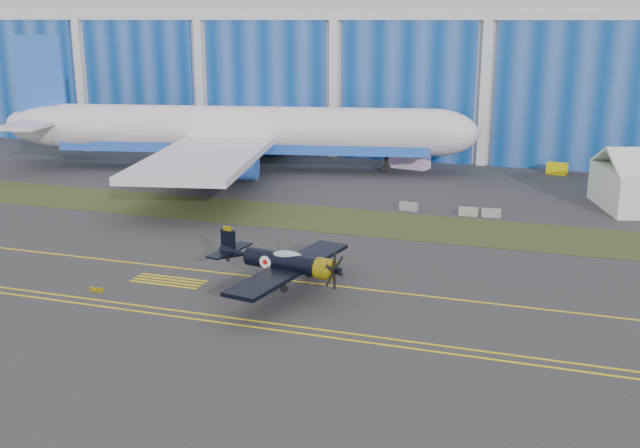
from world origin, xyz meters
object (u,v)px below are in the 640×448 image
(warbird, at_px, (283,262))
(jetliner, at_px, (242,79))
(tug, at_px, (557,169))
(shipping_container, at_px, (407,158))

(warbird, distance_m, jetliner, 49.98)
(warbird, distance_m, tug, 56.92)
(warbird, height_order, tug, warbird)
(warbird, relative_size, shipping_container, 2.62)
(warbird, height_order, jetliner, jetliner)
(warbird, xyz_separation_m, shipping_container, (-1.27, 51.87, -1.17))
(warbird, bearing_deg, shipping_container, 101.64)
(warbird, bearing_deg, tug, 80.91)
(jetliner, bearing_deg, shipping_container, 9.82)
(shipping_container, relative_size, tug, 2.36)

